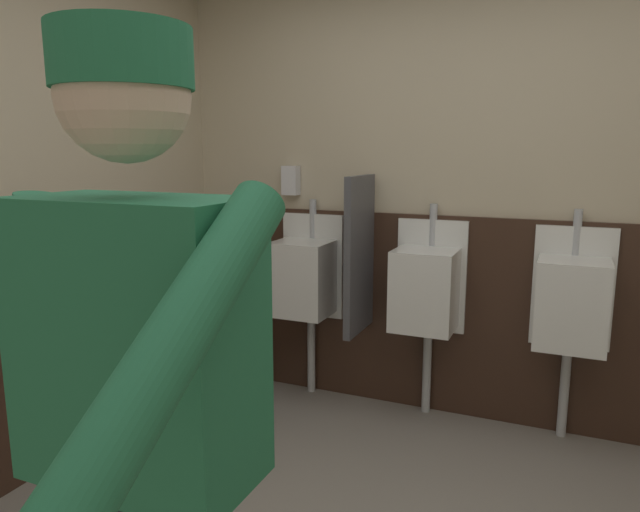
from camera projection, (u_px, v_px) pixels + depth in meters
wall_back at (474, 196)px, 3.26m from camera, size 4.16×0.12×2.56m
wainscot_band_back at (466, 318)px, 3.32m from camera, size 3.56×0.03×1.17m
urinal_left at (305, 277)px, 3.53m from camera, size 0.40×0.34×1.24m
urinal_middle at (426, 288)px, 3.24m from camera, size 0.40×0.34×1.24m
urinal_right at (572, 302)px, 2.94m from camera, size 0.40×0.34×1.24m
privacy_divider_panel at (359, 255)px, 3.29m from camera, size 0.04×0.40×0.90m
person at (139, 403)px, 1.12m from camera, size 0.67×0.60×1.75m
trash_bin at (205, 352)px, 3.47m from camera, size 0.37×0.37×0.69m
soap_dispenser at (291, 180)px, 3.60m from camera, size 0.10×0.07×0.18m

